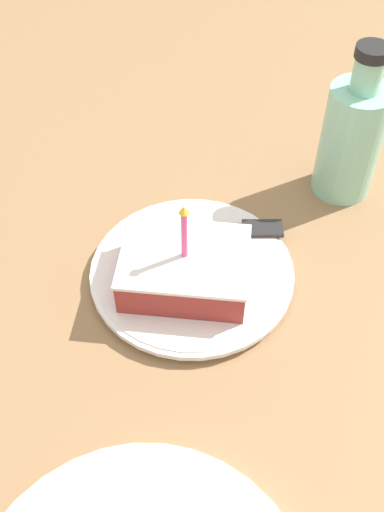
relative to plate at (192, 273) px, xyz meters
name	(u,v)px	position (x,y,z in m)	size (l,w,h in m)	color
ground_plane	(204,279)	(0.02, -0.01, -0.03)	(2.40, 2.40, 0.04)	olive
plate	(192,273)	(0.00, 0.00, 0.00)	(0.22, 0.22, 0.02)	white
cake_slice	(185,268)	(-0.02, 0.01, 0.03)	(0.10, 0.13, 0.11)	#99332D
fork	(217,229)	(0.06, -0.02, 0.01)	(0.04, 0.17, 0.00)	#262626
bottle	(352,137)	(0.16, -0.16, 0.07)	(0.07, 0.07, 0.19)	#8CD1B2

